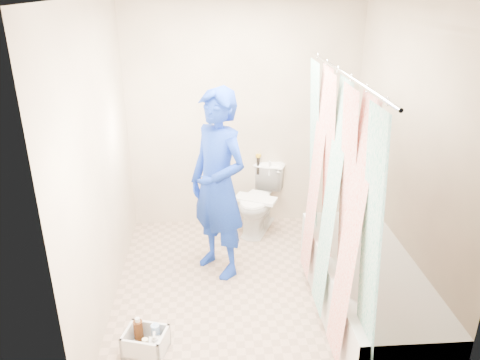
{
  "coord_description": "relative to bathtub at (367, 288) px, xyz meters",
  "views": [
    {
      "loc": [
        -0.36,
        -3.41,
        2.49
      ],
      "look_at": [
        -0.1,
        0.31,
        0.91
      ],
      "focal_mm": 35.0,
      "sensor_mm": 36.0,
      "label": 1
    }
  ],
  "objects": [
    {
      "name": "floor",
      "position": [
        -0.85,
        0.43,
        -0.27
      ],
      "size": [
        2.6,
        2.6,
        0.0
      ],
      "primitive_type": "plane",
      "color": "tan",
      "rests_on": "ground"
    },
    {
      "name": "wall_back",
      "position": [
        -0.85,
        1.73,
        0.93
      ],
      "size": [
        2.4,
        0.02,
        2.4
      ],
      "primitive_type": "cube",
      "color": "beige",
      "rests_on": "ground"
    },
    {
      "name": "wall_front",
      "position": [
        -0.85,
        -0.88,
        0.93
      ],
      "size": [
        2.4,
        0.02,
        2.4
      ],
      "primitive_type": "cube",
      "color": "beige",
      "rests_on": "ground"
    },
    {
      "name": "wall_left",
      "position": [
        -2.05,
        0.43,
        0.93
      ],
      "size": [
        0.02,
        2.6,
        2.4
      ],
      "primitive_type": "cube",
      "color": "beige",
      "rests_on": "ground"
    },
    {
      "name": "wall_right",
      "position": [
        0.35,
        0.43,
        0.93
      ],
      "size": [
        0.02,
        2.6,
        2.4
      ],
      "primitive_type": "cube",
      "color": "beige",
      "rests_on": "ground"
    },
    {
      "name": "bathtub",
      "position": [
        0.0,
        0.0,
        0.0
      ],
      "size": [
        0.7,
        1.75,
        0.5
      ],
      "color": "silver",
      "rests_on": "ground"
    },
    {
      "name": "curtain_rod",
      "position": [
        -0.33,
        0.0,
        1.68
      ],
      "size": [
        0.02,
        1.9,
        0.02
      ],
      "primitive_type": "cylinder",
      "rotation": [
        1.57,
        0.0,
        0.0
      ],
      "color": "silver",
      "rests_on": "wall_back"
    },
    {
      "name": "shower_curtain",
      "position": [
        -0.33,
        0.0,
        0.75
      ],
      "size": [
        0.06,
        1.75,
        1.8
      ],
      "primitive_type": "cube",
      "color": "white",
      "rests_on": "curtain_rod"
    },
    {
      "name": "toilet",
      "position": [
        -0.7,
        1.51,
        0.08
      ],
      "size": [
        0.64,
        0.78,
        0.7
      ],
      "primitive_type": "imported",
      "rotation": [
        0.0,
        0.0,
        -0.43
      ],
      "color": "white",
      "rests_on": "ground"
    },
    {
      "name": "tank_lid",
      "position": [
        -0.74,
        1.4,
        0.14
      ],
      "size": [
        0.47,
        0.35,
        0.03
      ],
      "primitive_type": "cube",
      "rotation": [
        0.0,
        0.0,
        -0.43
      ],
      "color": "white",
      "rests_on": "toilet"
    },
    {
      "name": "tank_internals",
      "position": [
        -0.66,
        1.69,
        0.42
      ],
      "size": [
        0.16,
        0.09,
        0.23
      ],
      "color": "black",
      "rests_on": "toilet"
    },
    {
      "name": "plumber",
      "position": [
        -1.14,
        0.76,
        0.59
      ],
      "size": [
        0.72,
        0.74,
        1.71
      ],
      "primitive_type": "imported",
      "rotation": [
        0.0,
        0.0,
        -0.86
      ],
      "color": "#1042A2",
      "rests_on": "ground"
    },
    {
      "name": "cleaning_caddy",
      "position": [
        -1.7,
        -0.28,
        -0.18
      ],
      "size": [
        0.35,
        0.31,
        0.23
      ],
      "rotation": [
        0.0,
        0.0,
        -0.28
      ],
      "color": "silver",
      "rests_on": "ground"
    }
  ]
}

